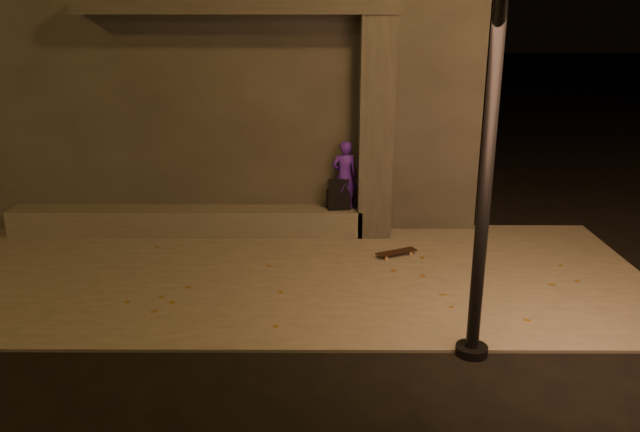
{
  "coord_description": "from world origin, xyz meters",
  "views": [
    {
      "loc": [
        0.83,
        -6.41,
        3.61
      ],
      "look_at": [
        0.8,
        2.0,
        0.92
      ],
      "focal_mm": 35.0,
      "sensor_mm": 36.0,
      "label": 1
    }
  ],
  "objects_px": {
    "skateboard": "(396,252)",
    "skateboarder": "(345,175)",
    "backpack": "(338,198)",
    "column": "(376,130)"
  },
  "relations": [
    {
      "from": "skateboarder",
      "to": "skateboard",
      "type": "relative_size",
      "value": 1.71
    },
    {
      "from": "skateboarder",
      "to": "backpack",
      "type": "height_order",
      "value": "skateboarder"
    },
    {
      "from": "column",
      "to": "skateboarder",
      "type": "bearing_deg",
      "value": 180.0
    },
    {
      "from": "skateboarder",
      "to": "backpack",
      "type": "bearing_deg",
      "value": -4.73
    },
    {
      "from": "column",
      "to": "skateboarder",
      "type": "height_order",
      "value": "column"
    },
    {
      "from": "backpack",
      "to": "skateboard",
      "type": "relative_size",
      "value": 0.79
    },
    {
      "from": "skateboard",
      "to": "skateboarder",
      "type": "bearing_deg",
      "value": 100.19
    },
    {
      "from": "column",
      "to": "backpack",
      "type": "xyz_separation_m",
      "value": [
        -0.6,
        -0.0,
        -1.17
      ]
    },
    {
      "from": "column",
      "to": "backpack",
      "type": "height_order",
      "value": "column"
    },
    {
      "from": "column",
      "to": "backpack",
      "type": "relative_size",
      "value": 6.68
    }
  ]
}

